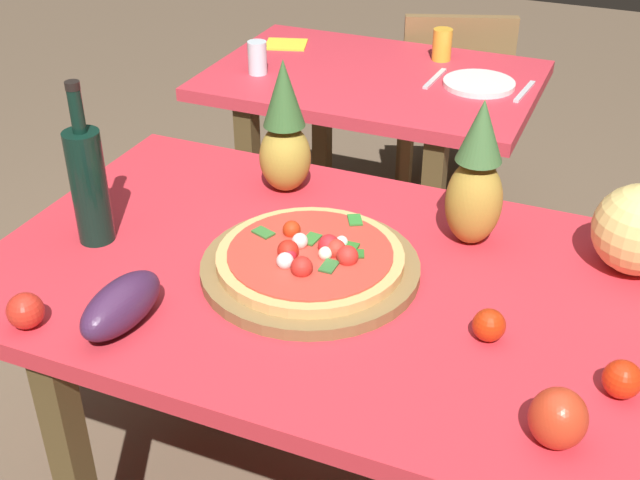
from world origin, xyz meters
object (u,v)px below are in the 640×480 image
at_px(drinking_glass_water, 257,58).
at_px(dining_chair, 451,102).
at_px(tomato_beside_pepper, 489,325).
at_px(napkin_folded, 286,44).
at_px(tomato_at_corner, 622,379).
at_px(eggplant, 121,305).
at_px(pizza_board, 310,268).
at_px(pizza, 311,256).
at_px(drinking_glass_juice, 442,45).
at_px(melon, 639,230).
at_px(fork_utensil, 435,78).
at_px(display_table, 323,308).
at_px(wine_bottle, 89,183).
at_px(tomato_by_bottle, 25,311).
at_px(dinner_plate, 479,84).
at_px(bell_pepper, 558,418).
at_px(pineapple_right, 476,180).
at_px(pineapple_left, 285,134).
at_px(knife_utensil, 525,91).

bearing_deg(drinking_glass_water, dining_chair, 57.08).
distance_m(tomato_beside_pepper, napkin_folded, 1.68).
bearing_deg(tomato_at_corner, eggplant, -169.49).
xyz_separation_m(pizza_board, pizza, (0.00, -0.00, 0.03)).
bearing_deg(dining_chair, drinking_glass_juice, 76.33).
distance_m(melon, fork_utensil, 1.10).
relative_size(pizza, drinking_glass_water, 3.62).
relative_size(display_table, pizza, 3.65).
relative_size(wine_bottle, tomato_by_bottle, 5.22).
xyz_separation_m(tomato_beside_pepper, dinner_plate, (-0.31, 1.21, -0.02)).
bearing_deg(dining_chair, melon, 97.53).
height_order(bell_pepper, drinking_glass_juice, drinking_glass_juice).
bearing_deg(dining_chair, fork_utensil, 77.65).
bearing_deg(pineapple_right, drinking_glass_water, 139.97).
bearing_deg(bell_pepper, napkin_folded, 127.20).
bearing_deg(eggplant, drinking_glass_water, 105.78).
distance_m(drinking_glass_juice, drinking_glass_water, 0.61).
xyz_separation_m(melon, bell_pepper, (-0.06, -0.54, -0.05)).
relative_size(bell_pepper, dinner_plate, 0.45).
xyz_separation_m(wine_bottle, pineapple_left, (0.28, 0.36, 0.01)).
relative_size(tomato_at_corner, drinking_glass_juice, 0.63).
bearing_deg(pineapple_right, bell_pepper, -63.20).
bearing_deg(eggplant, dinner_plate, 77.51).
relative_size(melon, bell_pepper, 1.85).
relative_size(melon, napkin_folded, 1.31).
relative_size(bell_pepper, tomato_by_bottle, 1.45).
relative_size(pizza_board, knife_utensil, 2.45).
height_order(pizza_board, bell_pepper, bell_pepper).
xyz_separation_m(display_table, pizza, (-0.02, -0.02, 0.13)).
bearing_deg(pizza_board, melon, 24.41).
xyz_separation_m(pineapple_left, drinking_glass_water, (-0.41, 0.67, -0.09)).
relative_size(pineapple_left, napkin_folded, 2.29).
height_order(pizza, bell_pepper, bell_pepper).
xyz_separation_m(dining_chair, tomato_by_bottle, (-0.27, -2.05, 0.33)).
bearing_deg(dinner_plate, tomato_by_bottle, -107.62).
bearing_deg(knife_utensil, pizza_board, -94.90).
bearing_deg(fork_utensil, melon, -49.56).
height_order(eggplant, drinking_glass_juice, drinking_glass_juice).
relative_size(pineapple_right, drinking_glass_water, 3.11).
bearing_deg(tomato_at_corner, pineapple_right, 132.51).
distance_m(pizza, melon, 0.65).
bearing_deg(knife_utensil, dinner_plate, -174.53).
distance_m(dinner_plate, fork_utensil, 0.14).
bearing_deg(display_table, pineapple_right, 43.78).
height_order(knife_utensil, napkin_folded, knife_utensil).
distance_m(tomato_at_corner, knife_utensil, 1.33).
bearing_deg(eggplant, wine_bottle, 134.27).
bearing_deg(napkin_folded, drinking_glass_water, -83.18).
bearing_deg(tomato_at_corner, display_table, 166.25).
xyz_separation_m(wine_bottle, napkin_folded, (-0.17, 1.32, -0.13)).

